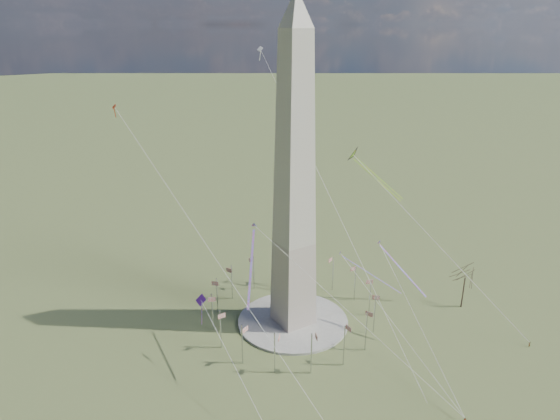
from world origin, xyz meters
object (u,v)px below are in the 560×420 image
person_east (529,344)px  kite_delta_black (356,157)px  tree_near (465,276)px  washington_monument (294,182)px

person_east → kite_delta_black: size_ratio=0.09×
tree_near → person_east: tree_near is taller
washington_monument → person_east: (53.15, -49.35, -47.07)m
person_east → kite_delta_black: bearing=-73.3°
washington_monument → tree_near: (54.47, -23.17, -35.86)m
tree_near → person_east: bearing=-92.9°
person_east → kite_delta_black: (-21.12, 59.39, 48.15)m
kite_delta_black → person_east: bearing=80.9°
kite_delta_black → tree_near: bearing=95.4°
person_east → kite_delta_black: kite_delta_black is taller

